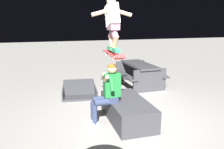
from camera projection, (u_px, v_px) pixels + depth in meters
The scene contains 7 objects.
ground_plane at pixel (129, 121), 5.06m from camera, with size 40.00×40.00×0.00m, color gray.
ledge_box_main at pixel (127, 110), 5.06m from camera, with size 1.64×0.80×0.47m, color #38383D.
person_sitting_on_ledge at pixel (107, 91), 4.82m from camera, with size 0.59×0.75×1.31m.
skateboard at pixel (113, 54), 4.88m from camera, with size 1.02×0.22×0.13m.
skater_airborne at pixel (113, 21), 4.78m from camera, with size 0.62×0.89×1.12m.
kicker_ramp at pixel (79, 92), 6.87m from camera, with size 1.39×1.13×0.41m.
picnic_table_back at pixel (139, 71), 7.71m from camera, with size 1.75×1.41×0.75m.
Camera 1 is at (-4.39, 1.65, 2.19)m, focal length 36.64 mm.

